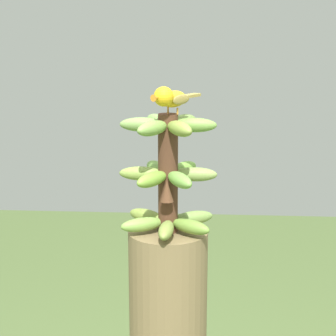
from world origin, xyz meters
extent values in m
cylinder|color=#4C2D1E|center=(0.00, 0.00, 1.38)|extent=(0.05, 0.05, 0.33)
ellipsoid|color=olive|center=(0.08, 0.00, 1.25)|extent=(0.13, 0.05, 0.04)
ellipsoid|color=olive|center=(0.04, 0.06, 1.25)|extent=(0.10, 0.12, 0.04)
ellipsoid|color=olive|center=(-0.03, 0.07, 1.25)|extent=(0.09, 0.13, 0.04)
ellipsoid|color=#7C9F44|center=(-0.08, 0.00, 1.25)|extent=(0.13, 0.05, 0.04)
ellipsoid|color=olive|center=(-0.04, -0.06, 1.25)|extent=(0.10, 0.12, 0.04)
ellipsoid|color=#79A245|center=(0.03, -0.07, 1.25)|extent=(0.09, 0.13, 0.04)
ellipsoid|color=olive|center=(0.06, -0.04, 1.38)|extent=(0.13, 0.10, 0.04)
ellipsoid|color=#6FA045|center=(0.06, 0.04, 1.38)|extent=(0.13, 0.09, 0.04)
ellipsoid|color=#7D964A|center=(0.00, 0.07, 1.38)|extent=(0.04, 0.12, 0.04)
ellipsoid|color=#6D9F3B|center=(-0.06, 0.04, 1.38)|extent=(0.13, 0.10, 0.04)
ellipsoid|color=olive|center=(-0.06, -0.04, 1.38)|extent=(0.13, 0.09, 0.04)
ellipsoid|color=olive|center=(0.00, -0.07, 1.38)|extent=(0.04, 0.12, 0.04)
ellipsoid|color=#709248|center=(0.00, -0.07, 1.52)|extent=(0.04, 0.12, 0.04)
ellipsoid|color=#749B46|center=(0.06, -0.04, 1.52)|extent=(0.13, 0.10, 0.04)
ellipsoid|color=olive|center=(0.06, 0.03, 1.52)|extent=(0.13, 0.09, 0.04)
ellipsoid|color=olive|center=(0.00, 0.07, 1.52)|extent=(0.04, 0.12, 0.04)
ellipsoid|color=olive|center=(-0.06, 0.04, 1.52)|extent=(0.13, 0.10, 0.04)
ellipsoid|color=#6D9249|center=(-0.06, -0.03, 1.52)|extent=(0.13, 0.09, 0.04)
cone|color=brown|center=(0.04, 0.00, 1.35)|extent=(0.04, 0.04, 0.06)
cylinder|color=#C68933|center=(0.00, 0.00, 1.56)|extent=(0.00, 0.01, 0.02)
cylinder|color=#C68933|center=(0.01, 0.03, 1.56)|extent=(0.01, 0.00, 0.02)
ellipsoid|color=gold|center=(0.00, 0.02, 1.59)|extent=(0.11, 0.09, 0.04)
ellipsoid|color=olive|center=(-0.01, 0.00, 1.59)|extent=(0.07, 0.05, 0.03)
ellipsoid|color=olive|center=(0.01, 0.04, 1.59)|extent=(0.07, 0.05, 0.03)
cube|color=olive|center=(-0.06, 0.06, 1.59)|extent=(0.07, 0.06, 0.01)
sphere|color=gold|center=(0.04, -0.01, 1.60)|extent=(0.05, 0.05, 0.05)
sphere|color=black|center=(0.06, 0.00, 1.60)|extent=(0.01, 0.01, 0.01)
cone|color=orange|center=(0.07, -0.03, 1.60)|extent=(0.03, 0.03, 0.02)
camera|label=1|loc=(1.59, 0.11, 1.77)|focal=63.73mm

